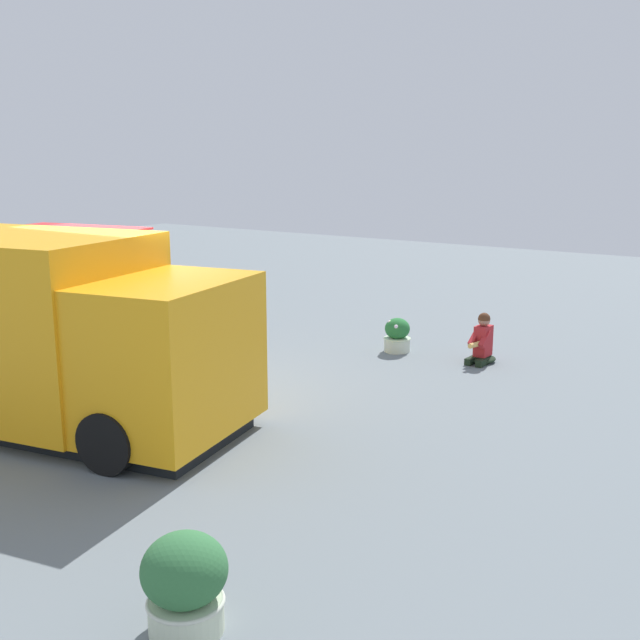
% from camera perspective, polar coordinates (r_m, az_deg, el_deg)
% --- Properties ---
extents(ground_plane, '(40.00, 40.00, 0.00)m').
position_cam_1_polar(ground_plane, '(11.89, -13.03, -4.99)').
color(ground_plane, slate).
extents(food_truck, '(3.34, 5.19, 2.48)m').
position_cam_1_polar(food_truck, '(10.34, -19.46, -1.14)').
color(food_truck, '#F5A316').
rests_on(food_truck, ground_plane).
extents(person_customer, '(0.74, 0.46, 0.86)m').
position_cam_1_polar(person_customer, '(13.16, 12.12, -1.75)').
color(person_customer, black).
rests_on(person_customer, ground_plane).
extents(planter_flowering_near, '(0.49, 0.49, 0.61)m').
position_cam_1_polar(planter_flowering_near, '(13.66, 5.83, -1.15)').
color(planter_flowering_near, silver).
rests_on(planter_flowering_near, ground_plane).
extents(planter_flowering_far, '(0.65, 0.65, 0.78)m').
position_cam_1_polar(planter_flowering_far, '(5.99, -10.14, -18.88)').
color(planter_flowering_far, beige).
rests_on(planter_flowering_far, ground_plane).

